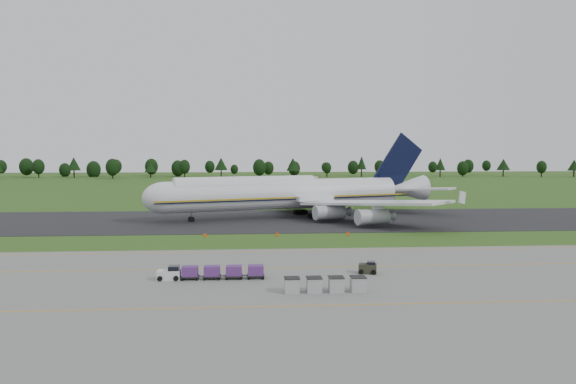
{
  "coord_description": "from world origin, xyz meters",
  "views": [
    {
      "loc": [
        -6.75,
        -93.97,
        15.37
      ],
      "look_at": [
        0.1,
        2.0,
        8.16
      ],
      "focal_mm": 35.0,
      "sensor_mm": 36.0,
      "label": 1
    }
  ],
  "objects": [
    {
      "name": "apron",
      "position": [
        0.0,
        -34.0,
        0.03
      ],
      "size": [
        300.0,
        52.0,
        0.06
      ],
      "primitive_type": "cube",
      "color": "slate",
      "rests_on": "ground"
    },
    {
      "name": "apron_markings",
      "position": [
        0.0,
        -26.98,
        0.06
      ],
      "size": [
        300.0,
        30.2,
        0.01
      ],
      "color": "#D0930C",
      "rests_on": "apron"
    },
    {
      "name": "taxiway",
      "position": [
        0.0,
        28.0,
        0.04
      ],
      "size": [
        300.0,
        40.0,
        0.08
      ],
      "primitive_type": "cube",
      "color": "black",
      "rests_on": "ground"
    },
    {
      "name": "edge_markers",
      "position": [
        -1.61,
        5.11,
        0.27
      ],
      "size": [
        26.08,
        0.3,
        0.6
      ],
      "color": "#FF4B08",
      "rests_on": "ground"
    },
    {
      "name": "aircraft",
      "position": [
        2.8,
        32.93,
        5.61
      ],
      "size": [
        69.51,
        65.04,
        19.63
      ],
      "color": "silver",
      "rests_on": "ground"
    },
    {
      "name": "tree_line",
      "position": [
        -24.27,
        220.1,
        6.52
      ],
      "size": [
        527.38,
        21.74,
        11.96
      ],
      "color": "black",
      "rests_on": "ground"
    },
    {
      "name": "baggage_train",
      "position": [
        -11.38,
        -27.78,
        0.88
      ],
      "size": [
        12.66,
        1.62,
        1.56
      ],
      "color": "silver",
      "rests_on": "apron"
    },
    {
      "name": "utility_cart",
      "position": [
        8.03,
        -26.07,
        0.64
      ],
      "size": [
        2.44,
        1.82,
        1.2
      ],
      "color": "#2B2D1F",
      "rests_on": "apron"
    },
    {
      "name": "ground",
      "position": [
        0.0,
        0.0,
        0.0
      ],
      "size": [
        600.0,
        600.0,
        0.0
      ],
      "primitive_type": "plane",
      "color": "#2C5118",
      "rests_on": "ground"
    },
    {
      "name": "uld_row",
      "position": [
        1.49,
        -34.82,
        0.89
      ],
      "size": [
        8.86,
        1.66,
        1.64
      ],
      "color": "#A1A1A1",
      "rests_on": "apron"
    }
  ]
}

